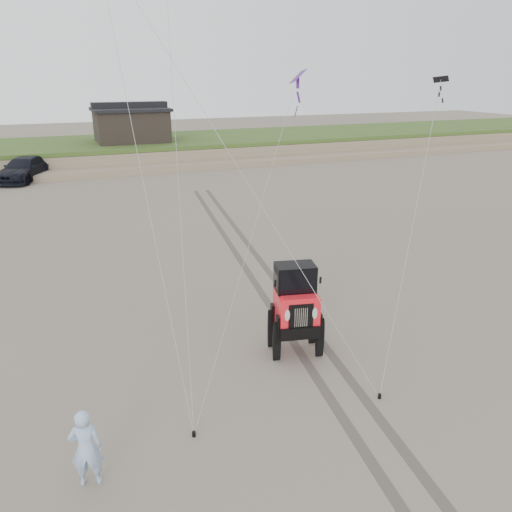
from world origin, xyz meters
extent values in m
plane|color=#6B6054|center=(0.00, 0.00, 0.00)|extent=(160.00, 160.00, 0.00)
cube|color=#7A6B54|center=(0.00, 38.00, 0.70)|extent=(160.00, 12.00, 1.40)
cube|color=#2D4719|center=(0.00, 38.00, 1.55)|extent=(160.00, 12.00, 0.35)
cube|color=#7A6B54|center=(0.00, 31.50, 0.25)|extent=(160.00, 3.50, 0.50)
cube|color=black|center=(2.00, 37.00, 3.03)|extent=(6.00, 5.00, 2.60)
cube|color=black|center=(2.00, 37.00, 4.45)|extent=(6.40, 5.40, 0.25)
cube|color=black|center=(2.00, 37.00, 4.83)|extent=(6.40, 1.20, 0.50)
imported|color=black|center=(-6.80, 31.06, 0.83)|extent=(4.51, 6.14, 1.65)
imported|color=#82ABC9|center=(-5.05, -0.78, 0.81)|extent=(0.66, 0.50, 1.62)
cube|color=#511782|center=(5.27, 11.44, 7.18)|extent=(0.82, 1.21, 0.64)
cube|color=black|center=(5.74, 3.27, 7.11)|extent=(0.46, 0.46, 0.21)
cylinder|color=black|center=(-2.90, -0.27, 0.06)|extent=(0.08, 0.08, 0.12)
cylinder|color=black|center=(1.54, -0.66, 0.06)|extent=(0.08, 0.08, 0.12)
cube|color=#4C443D|center=(1.60, 8.00, 0.00)|extent=(4.42, 29.74, 0.01)
cube|color=#4C443D|center=(2.40, 8.00, 0.00)|extent=(4.42, 29.74, 0.01)
camera|label=1|loc=(-4.97, -8.77, 7.21)|focal=35.00mm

